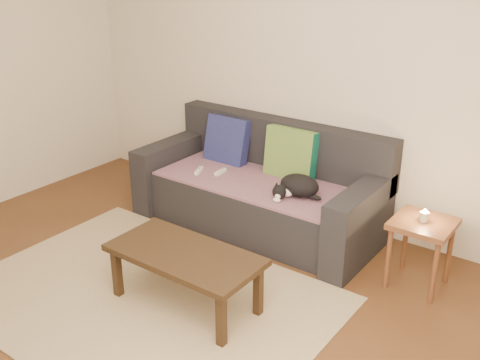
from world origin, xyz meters
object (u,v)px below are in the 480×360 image
object	(u,v)px
sofa	(261,191)
cat	(298,186)
coffee_table	(185,259)
wii_remote_b	(220,172)
side_table	(422,233)
wii_remote_a	(199,171)

from	to	relation	value
sofa	cat	xyz separation A→B (m)	(0.45, -0.15, 0.21)
cat	coffee_table	xyz separation A→B (m)	(-0.17, -1.15, -0.16)
wii_remote_b	side_table	distance (m)	1.77
sofa	cat	distance (m)	0.52
sofa	coffee_table	xyz separation A→B (m)	(0.28, -1.30, 0.05)
sofa	cat	bearing A→B (deg)	-18.86
side_table	coffee_table	size ratio (longest dim) A/B	0.49
wii_remote_a	cat	bearing A→B (deg)	-107.33
cat	wii_remote_a	distance (m)	0.95
sofa	coffee_table	distance (m)	1.34
coffee_table	cat	bearing A→B (deg)	81.79
side_table	wii_remote_a	bearing A→B (deg)	-177.49
coffee_table	sofa	bearing A→B (deg)	102.20
sofa	wii_remote_b	world-z (taller)	sofa
wii_remote_a	side_table	world-z (taller)	side_table
sofa	wii_remote_a	bearing A→B (deg)	-155.58
sofa	coffee_table	bearing A→B (deg)	-77.80
cat	wii_remote_b	distance (m)	0.78
wii_remote_a	side_table	distance (m)	1.94
side_table	sofa	bearing A→B (deg)	174.43
sofa	wii_remote_a	xyz separation A→B (m)	(-0.50, -0.23, 0.15)
side_table	coffee_table	bearing A→B (deg)	-134.94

